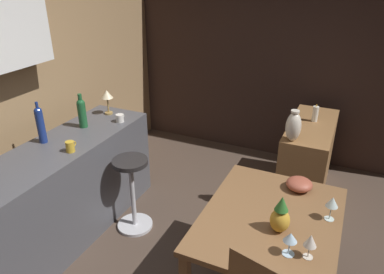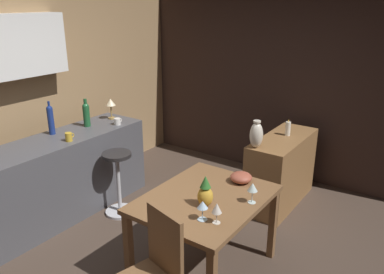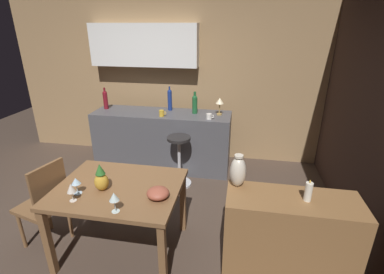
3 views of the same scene
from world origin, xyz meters
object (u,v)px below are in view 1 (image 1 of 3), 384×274
object	(u,v)px
sideboard_cabinet	(307,159)
bar_stool	(132,192)
wine_glass_center	(290,238)
vase_ceramic_ivory	(293,126)
wine_bottle_green	(82,112)
counter_lamp	(107,96)
fruit_bowl	(299,184)
wine_glass_left	(311,241)
dining_table	(270,227)
cup_white	(120,118)
pineapple_centerpiece	(280,216)
wine_glass_right	(332,203)
cup_mustard	(70,147)
wine_bottle_cobalt	(40,124)
pillar_candle_tall	(315,114)

from	to	relation	value
sideboard_cabinet	bar_stool	world-z (taller)	sideboard_cabinet
wine_glass_center	vase_ceramic_ivory	size ratio (longest dim) A/B	0.52
wine_bottle_green	counter_lamp	size ratio (longest dim) A/B	1.28
fruit_bowl	wine_bottle_green	xyz separation A→B (m)	(-0.02, 2.03, 0.27)
vase_ceramic_ivory	sideboard_cabinet	bearing A→B (deg)	-14.59
wine_glass_left	fruit_bowl	world-z (taller)	wine_glass_left
dining_table	wine_glass_left	bearing A→B (deg)	-134.99
dining_table	cup_white	world-z (taller)	cup_white
dining_table	pineapple_centerpiece	distance (m)	0.25
pineapple_centerpiece	wine_glass_center	bearing A→B (deg)	-152.36
wine_bottle_green	counter_lamp	xyz separation A→B (m)	(0.37, -0.02, 0.04)
sideboard_cabinet	pineapple_centerpiece	size ratio (longest dim) A/B	4.20
dining_table	sideboard_cabinet	size ratio (longest dim) A/B	1.05
wine_glass_right	cup_mustard	bearing A→B (deg)	95.29
cup_white	wine_glass_center	bearing A→B (deg)	-117.29
vase_ceramic_ivory	wine_bottle_cobalt	bearing A→B (deg)	119.73
sideboard_cabinet	wine_glass_right	distance (m)	1.53
bar_stool	counter_lamp	distance (m)	1.03
fruit_bowl	counter_lamp	bearing A→B (deg)	80.18
fruit_bowl	pillar_candle_tall	bearing A→B (deg)	2.97
sideboard_cabinet	wine_bottle_green	size ratio (longest dim) A/B	3.34
cup_white	dining_table	bearing A→B (deg)	-111.08
counter_lamp	pillar_candle_tall	bearing A→B (deg)	-65.38
wine_bottle_green	wine_glass_right	bearing A→B (deg)	-96.47
counter_lamp	pillar_candle_tall	xyz separation A→B (m)	(0.89, -1.95, -0.19)
fruit_bowl	dining_table	bearing A→B (deg)	165.07
wine_glass_left	wine_bottle_green	bearing A→B (deg)	72.78
dining_table	bar_stool	bearing A→B (deg)	78.24
dining_table	wine_bottle_cobalt	bearing A→B (deg)	90.37
vase_ceramic_ivory	wine_glass_center	bearing A→B (deg)	-169.69
wine_bottle_green	cup_white	world-z (taller)	wine_bottle_green
pillar_candle_tall	wine_bottle_cobalt	bearing A→B (deg)	129.05
bar_stool	counter_lamp	xyz separation A→B (m)	(0.49, 0.57, 0.70)
counter_lamp	wine_glass_left	bearing A→B (deg)	-115.76
counter_lamp	pillar_candle_tall	size ratio (longest dim) A/B	1.36
wine_glass_right	pillar_candle_tall	world-z (taller)	pillar_candle_tall
pineapple_centerpiece	dining_table	bearing A→B (deg)	32.83
dining_table	wine_glass_left	distance (m)	0.46
wine_glass_center	cup_mustard	world-z (taller)	cup_mustard
sideboard_cabinet	cup_white	distance (m)	2.01
counter_lamp	vase_ceramic_ivory	bearing A→B (deg)	-79.89
dining_table	pineapple_centerpiece	world-z (taller)	pineapple_centerpiece
wine_glass_left	vase_ceramic_ivory	bearing A→B (deg)	14.83
wine_glass_center	cup_white	xyz separation A→B (m)	(0.95, 1.85, 0.08)
dining_table	cup_mustard	bearing A→B (deg)	91.76
wine_bottle_green	cup_white	distance (m)	0.37
dining_table	cup_mustard	distance (m)	1.70
sideboard_cabinet	vase_ceramic_ivory	xyz separation A→B (m)	(-0.47, 0.12, 0.55)
bar_stool	wine_bottle_cobalt	bearing A→B (deg)	113.07
wine_glass_left	cup_mustard	bearing A→B (deg)	83.17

